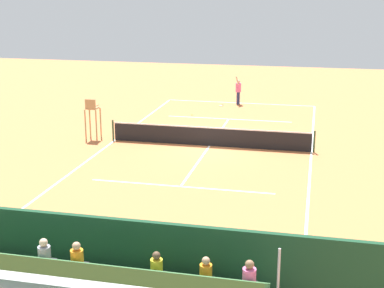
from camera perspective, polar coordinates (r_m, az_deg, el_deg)
name	(u,v)px	position (r m, az deg, el deg)	size (l,w,h in m)	color
ground_plane	(210,146)	(27.92, 1.81, -0.20)	(60.00, 60.00, 0.00)	#D17542
court_line_markings	(210,146)	(27.95, 1.83, -0.17)	(10.10, 22.20, 0.01)	white
tennis_net	(210,136)	(27.78, 1.82, 0.80)	(10.30, 0.10, 1.07)	black
backdrop_wall	(107,253)	(14.93, -8.66, -10.97)	(18.00, 0.16, 2.00)	#194228
bleacher_stand	(92,282)	(13.85, -10.17, -13.75)	(9.06, 2.40, 2.35)	#B2B2B7
umpire_chair	(92,114)	(29.34, -10.17, 3.00)	(0.67, 0.67, 2.14)	#A88456
courtside_bench	(222,267)	(15.05, 3.11, -12.46)	(1.80, 0.40, 0.93)	#234C2D
equipment_bag	(157,275)	(15.47, -3.63, -13.23)	(0.90, 0.36, 0.36)	#B22D2D
tennis_player	(238,89)	(37.86, 4.76, 5.58)	(0.44, 0.56, 1.93)	navy
tennis_racket	(221,106)	(37.40, 2.99, 3.93)	(0.36, 0.58, 0.03)	black
tennis_ball_near	(192,115)	(34.60, -0.01, 3.01)	(0.07, 0.07, 0.07)	#CCDB33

